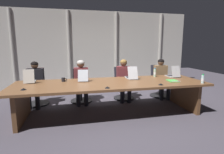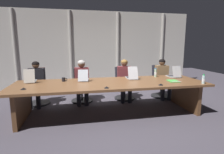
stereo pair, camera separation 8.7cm
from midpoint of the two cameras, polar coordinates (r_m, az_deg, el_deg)
name	(u,v)px [view 2 (the right image)]	position (r m, az deg, el deg)	size (l,w,h in m)	color
ground_plane	(111,113)	(4.29, 0.28, -11.42)	(14.50, 14.50, 0.00)	#47424C
conference_table	(111,88)	(4.11, 0.28, -3.55)	(4.30, 1.34, 0.74)	brown
curtain_backdrop	(96,50)	(6.79, -4.75, 8.55)	(7.25, 0.17, 2.79)	beige
laptop_left_end	(30,80)	(4.47, -23.97, -0.76)	(0.26, 0.42, 0.31)	beige
laptop_left_mid	(84,78)	(4.35, -8.44, -0.37)	(0.28, 0.47, 0.27)	#A8ADB7
laptop_center	(131,76)	(4.56, 6.71, 0.26)	(0.28, 0.50, 0.32)	#BCBCC1
laptop_right_mid	(174,75)	(5.04, 19.45, 0.65)	(0.23, 0.41, 0.31)	#BCBCC1
office_chair_left_end	(38,91)	(5.26, -21.97, -4.02)	(0.60, 0.61, 0.96)	#511E19
office_chair_left_mid	(82,89)	(5.17, -9.07, -3.80)	(0.60, 0.60, 0.91)	black
office_chair_center	(124,87)	(5.37, 4.30, -3.12)	(0.60, 0.60, 0.94)	#2D2D38
office_chair_right_mid	(160,85)	(5.79, 15.53, -2.40)	(0.60, 0.60, 0.96)	#2D2D38
person_left_end	(36,81)	(5.05, -22.53, -1.15)	(0.44, 0.56, 1.16)	black
person_left_mid	(82,79)	(4.95, -9.03, -0.52)	(0.40, 0.55, 1.17)	brown
person_center	(125,77)	(5.15, 4.52, -0.10)	(0.44, 0.57, 1.17)	brown
person_right_mid	(163,76)	(5.59, 16.20, 0.24)	(0.40, 0.56, 1.16)	olive
water_bottle_primary	(156,73)	(4.93, 14.15, 1.27)	(0.07, 0.07, 0.23)	#ADD1B2
water_bottle_secondary	(203,80)	(4.43, 27.52, -0.72)	(0.06, 0.06, 0.20)	silver
coffee_mug_near	(64,79)	(4.32, -14.51, -0.75)	(0.13, 0.08, 0.09)	black
conference_mic_left_side	(161,84)	(3.94, 15.84, -2.26)	(0.11, 0.11, 0.04)	black
conference_mic_middle	(23,89)	(3.81, -25.72, -3.32)	(0.11, 0.11, 0.04)	black
conference_mic_right_side	(107,87)	(3.53, -1.00, -3.27)	(0.11, 0.11, 0.04)	black
spiral_notepad	(173,81)	(4.44, 19.38, -1.21)	(0.26, 0.33, 0.03)	#4CB74C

